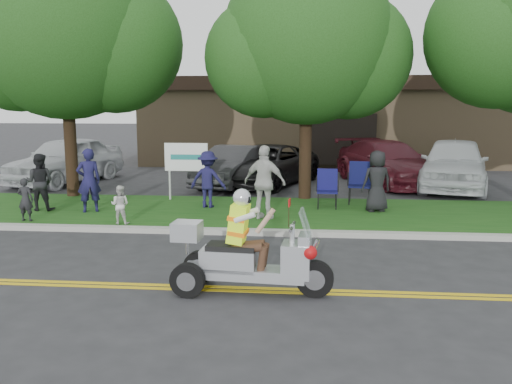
# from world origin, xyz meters

# --- Properties ---
(ground) EXTENTS (120.00, 120.00, 0.00)m
(ground) POSITION_xyz_m (0.00, 0.00, 0.00)
(ground) COLOR #28282B
(ground) RESTS_ON ground
(centerline_near) EXTENTS (60.00, 0.10, 0.01)m
(centerline_near) POSITION_xyz_m (0.00, -0.58, 0.01)
(centerline_near) COLOR gold
(centerline_near) RESTS_ON ground
(centerline_far) EXTENTS (60.00, 0.10, 0.01)m
(centerline_far) POSITION_xyz_m (0.00, -0.42, 0.01)
(centerline_far) COLOR gold
(centerline_far) RESTS_ON ground
(curb) EXTENTS (60.00, 0.25, 0.12)m
(curb) POSITION_xyz_m (0.00, 3.05, 0.06)
(curb) COLOR #A8A89E
(curb) RESTS_ON ground
(grass_verge) EXTENTS (60.00, 4.00, 0.10)m
(grass_verge) POSITION_xyz_m (0.00, 5.20, 0.06)
(grass_verge) COLOR #154713
(grass_verge) RESTS_ON ground
(commercial_building) EXTENTS (18.00, 8.20, 4.00)m
(commercial_building) POSITION_xyz_m (2.00, 18.98, 2.01)
(commercial_building) COLOR #9E7F5B
(commercial_building) RESTS_ON ground
(tree_left) EXTENTS (6.62, 5.40, 7.78)m
(tree_left) POSITION_xyz_m (-6.44, 7.03, 4.85)
(tree_left) COLOR #332114
(tree_left) RESTS_ON ground
(tree_mid) EXTENTS (5.88, 4.80, 7.05)m
(tree_mid) POSITION_xyz_m (0.55, 7.23, 4.43)
(tree_mid) COLOR #332114
(tree_mid) RESTS_ON ground
(business_sign) EXTENTS (1.25, 0.06, 1.75)m
(business_sign) POSITION_xyz_m (-2.90, 6.60, 1.26)
(business_sign) COLOR silver
(business_sign) RESTS_ON ground
(trike_scooter) EXTENTS (2.51, 0.87, 1.64)m
(trike_scooter) POSITION_xyz_m (-0.41, -0.63, 0.57)
(trike_scooter) COLOR black
(trike_scooter) RESTS_ON ground
(lawn_chair_a) EXTENTS (0.56, 0.58, 1.03)m
(lawn_chair_a) POSITION_xyz_m (1.10, 5.85, 0.69)
(lawn_chair_a) COLOR black
(lawn_chair_a) RESTS_ON grass_verge
(lawn_chair_b) EXTENTS (0.68, 0.70, 1.16)m
(lawn_chair_b) POSITION_xyz_m (2.03, 6.58, 0.76)
(lawn_chair_b) COLOR black
(lawn_chair_b) RESTS_ON grass_verge
(spectator_adult_left) EXTENTS (0.72, 0.63, 1.65)m
(spectator_adult_left) POSITION_xyz_m (-5.03, 4.68, 0.93)
(spectator_adult_left) COLOR #1A1844
(spectator_adult_left) RESTS_ON grass_verge
(spectator_adult_mid) EXTENTS (0.75, 0.59, 1.49)m
(spectator_adult_mid) POSITION_xyz_m (-6.39, 4.76, 0.85)
(spectator_adult_mid) COLOR black
(spectator_adult_mid) RESTS_ON grass_verge
(spectator_adult_right) EXTENTS (1.14, 0.75, 1.80)m
(spectator_adult_right) POSITION_xyz_m (-0.46, 4.23, 1.00)
(spectator_adult_right) COLOR beige
(spectator_adult_right) RESTS_ON grass_verge
(spectator_chair_a) EXTENTS (1.05, 0.70, 1.52)m
(spectator_chair_a) POSITION_xyz_m (-2.09, 5.56, 0.86)
(spectator_chair_a) COLOR #191741
(spectator_chair_a) RESTS_ON grass_verge
(spectator_chair_b) EXTENTS (0.89, 0.72, 1.59)m
(spectator_chair_b) POSITION_xyz_m (2.35, 5.42, 0.90)
(spectator_chair_b) COLOR black
(spectator_chair_b) RESTS_ON grass_verge
(child_left) EXTENTS (0.38, 0.25, 1.04)m
(child_left) POSITION_xyz_m (-6.12, 3.50, 0.62)
(child_left) COLOR black
(child_left) RESTS_ON grass_verge
(child_right) EXTENTS (0.46, 0.36, 0.91)m
(child_right) POSITION_xyz_m (-3.78, 3.40, 0.56)
(child_right) COLOR silver
(child_right) RESTS_ON grass_verge
(parked_car_far_left) EXTENTS (3.23, 5.27, 1.68)m
(parked_car_far_left) POSITION_xyz_m (-8.09, 10.07, 0.84)
(parked_car_far_left) COLOR silver
(parked_car_far_left) RESTS_ON ground
(parked_car_left) EXTENTS (2.51, 4.46, 1.39)m
(parked_car_left) POSITION_xyz_m (-2.00, 9.87, 0.70)
(parked_car_left) COLOR #313134
(parked_car_left) RESTS_ON ground
(parked_car_mid) EXTENTS (4.08, 5.57, 1.41)m
(parked_car_mid) POSITION_xyz_m (-0.89, 10.26, 0.70)
(parked_car_mid) COLOR black
(parked_car_mid) RESTS_ON ground
(parked_car_right) EXTENTS (3.85, 5.69, 1.53)m
(parked_car_right) POSITION_xyz_m (3.41, 10.86, 0.76)
(parked_car_right) COLOR #420F18
(parked_car_right) RESTS_ON ground
(parked_car_far_right) EXTENTS (3.38, 5.47, 1.74)m
(parked_car_far_right) POSITION_xyz_m (5.45, 9.87, 0.87)
(parked_car_far_right) COLOR silver
(parked_car_far_right) RESTS_ON ground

